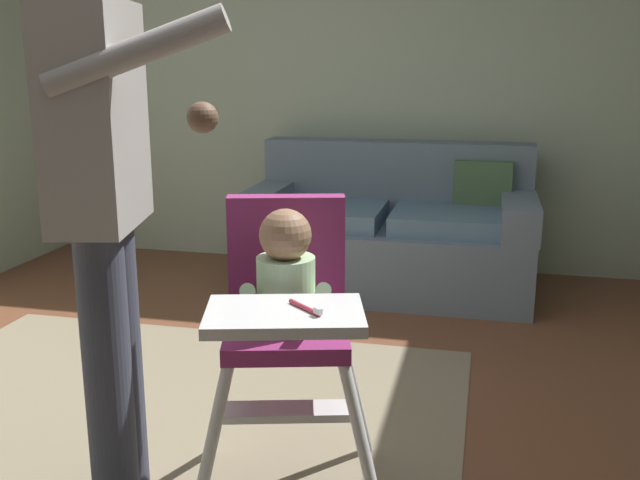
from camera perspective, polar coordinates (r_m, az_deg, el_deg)
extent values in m
cube|color=brown|center=(2.72, -9.43, -17.12)|extent=(5.84, 6.76, 0.10)
cube|color=#B2C1AB|center=(4.84, 2.06, 14.54)|extent=(5.04, 0.06, 2.79)
cube|color=slate|center=(4.36, 5.38, -1.35)|extent=(1.66, 0.84, 0.40)
cube|color=slate|center=(4.59, 6.07, 4.90)|extent=(1.66, 0.22, 0.46)
cube|color=slate|center=(4.45, -4.05, 2.95)|extent=(0.20, 0.84, 0.20)
cube|color=slate|center=(4.26, 15.41, 1.99)|extent=(0.20, 0.84, 0.20)
cube|color=slate|center=(4.31, 0.80, 2.02)|extent=(0.63, 0.60, 0.11)
cube|color=slate|center=(4.22, 10.02, 1.55)|extent=(0.63, 0.60, 0.11)
cube|color=#4C6B47|center=(4.43, 12.69, 3.92)|extent=(0.34, 0.12, 0.34)
cylinder|color=white|center=(2.12, -8.86, -16.94)|extent=(0.13, 0.19, 0.54)
cylinder|color=white|center=(2.11, 3.64, -16.90)|extent=(0.19, 0.13, 0.54)
cylinder|color=white|center=(2.50, -7.66, -11.79)|extent=(0.19, 0.13, 0.54)
cylinder|color=white|center=(2.50, 2.66, -11.73)|extent=(0.13, 0.19, 0.54)
cube|color=#8F2C6A|center=(2.17, -2.64, -7.46)|extent=(0.44, 0.44, 0.05)
cube|color=#8F2C6A|center=(2.25, -2.65, -1.11)|extent=(0.37, 0.16, 0.37)
cube|color=white|center=(1.84, -2.80, -5.97)|extent=(0.45, 0.35, 0.03)
cube|color=white|center=(2.15, -2.62, -13.35)|extent=(0.41, 0.20, 0.02)
cylinder|color=#B6DBAA|center=(2.11, -2.69, -4.24)|extent=(0.21, 0.21, 0.22)
sphere|color=#997051|center=(2.05, -2.75, 0.40)|extent=(0.15, 0.15, 0.15)
cylinder|color=#B6DBAA|center=(2.07, -5.62, -4.31)|extent=(0.08, 0.15, 0.10)
cylinder|color=#B6DBAA|center=(2.07, 0.21, -4.27)|extent=(0.08, 0.15, 0.10)
cylinder|color=#CC384C|center=(1.83, -1.21, -5.34)|extent=(0.11, 0.09, 0.01)
cube|color=white|center=(1.79, -0.15, -5.60)|extent=(0.03, 0.02, 0.02)
cylinder|color=#404455|center=(2.25, -16.35, -10.32)|extent=(0.14, 0.14, 0.88)
cylinder|color=#404455|center=(2.35, -15.53, -9.14)|extent=(0.14, 0.14, 0.88)
cube|color=#9F9994|center=(2.12, -17.29, 9.29)|extent=(0.28, 0.43, 0.62)
cylinder|color=#9F9994|center=(1.90, -14.30, 14.16)|extent=(0.48, 0.18, 0.23)
sphere|color=brown|center=(1.87, -9.23, 9.50)|extent=(0.08, 0.08, 0.08)
cylinder|color=#9F9994|center=(2.35, -15.56, 9.80)|extent=(0.07, 0.07, 0.56)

